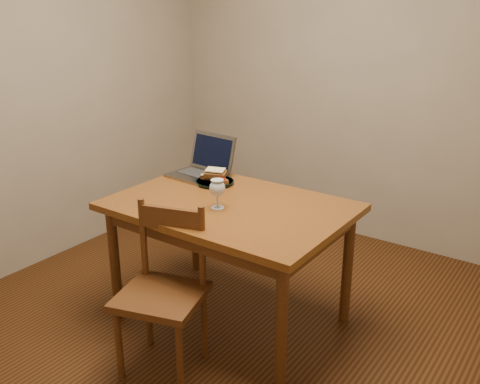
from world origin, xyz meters
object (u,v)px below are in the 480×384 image
Objects in this scene: chair at (162,285)px; laptop at (204,165)px; milk_glass at (217,194)px; plate at (215,182)px; table at (230,218)px.

chair is 1.34× the size of laptop.
milk_glass is at bearing 71.96° from chair.
milk_glass is at bearing -50.22° from plate.
plate is 0.63× the size of laptop.
milk_glass reaches higher than table.
milk_glass is at bearing -96.60° from table.
milk_glass is at bearing -39.92° from laptop.
milk_glass is 0.60m from laptop.
table is 0.19m from milk_glass.
milk_glass is 0.44× the size of laptop.
chair reaches higher than table.
laptop reaches higher than milk_glass.
chair is 3.02× the size of milk_glass.
laptop is (-0.43, 0.42, -0.02)m from milk_glass.
chair is (-0.02, -0.54, -0.18)m from table.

